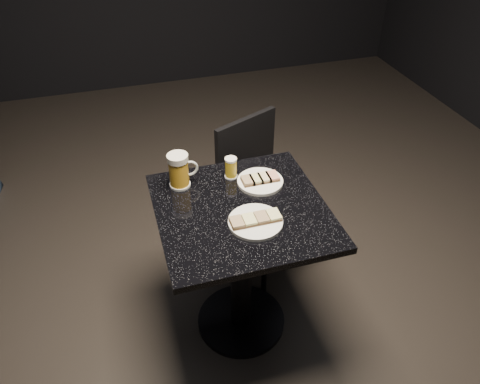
% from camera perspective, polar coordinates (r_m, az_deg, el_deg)
% --- Properties ---
extents(floor, '(6.00, 6.00, 0.00)m').
position_cam_1_polar(floor, '(2.48, 0.14, -15.46)').
color(floor, black).
rests_on(floor, ground).
extents(plate_large, '(0.22, 0.22, 0.01)m').
position_cam_1_polar(plate_large, '(1.86, 1.89, -3.67)').
color(plate_large, white).
rests_on(plate_large, table).
extents(plate_small, '(0.20, 0.20, 0.01)m').
position_cam_1_polar(plate_small, '(2.08, 2.47, 1.29)').
color(plate_small, white).
rests_on(plate_small, table).
extents(table, '(0.70, 0.70, 0.75)m').
position_cam_1_polar(table, '(2.10, 0.16, -7.09)').
color(table, black).
rests_on(table, floor).
extents(beer_mug, '(0.13, 0.09, 0.16)m').
position_cam_1_polar(beer_mug, '(2.03, -7.41, 2.64)').
color(beer_mug, silver).
rests_on(beer_mug, table).
extents(beer_tumbler, '(0.06, 0.06, 0.10)m').
position_cam_1_polar(beer_tumbler, '(2.09, -1.11, 2.98)').
color(beer_tumbler, silver).
rests_on(beer_tumbler, table).
extents(chair, '(0.51, 0.51, 0.86)m').
position_cam_1_polar(chair, '(2.47, 2.37, 0.62)').
color(chair, black).
rests_on(chair, floor).
extents(canapes_on_plate_large, '(0.20, 0.07, 0.02)m').
position_cam_1_polar(canapes_on_plate_large, '(1.85, 1.90, -3.28)').
color(canapes_on_plate_large, '#4C3521').
rests_on(canapes_on_plate_large, plate_large).
extents(canapes_on_plate_small, '(0.16, 0.07, 0.02)m').
position_cam_1_polar(canapes_on_plate_small, '(2.07, 2.48, 1.66)').
color(canapes_on_plate_small, '#4C3521').
rests_on(canapes_on_plate_small, plate_small).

